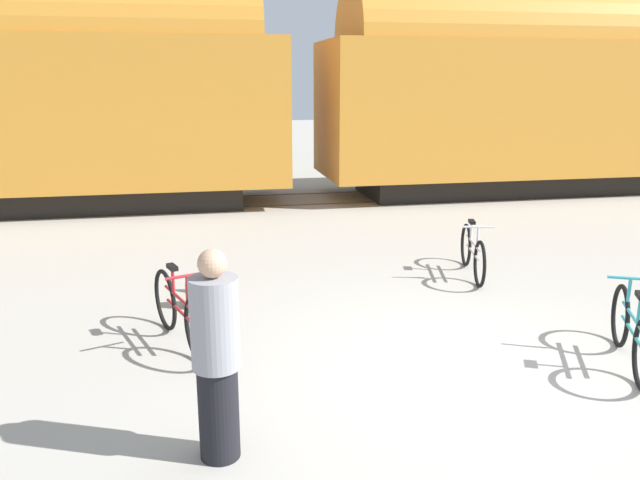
% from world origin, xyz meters
% --- Properties ---
extents(ground_plane, '(80.00, 80.00, 0.00)m').
position_xyz_m(ground_plane, '(0.00, 0.00, 0.00)').
color(ground_plane, '#A8A399').
extents(freight_train, '(28.11, 3.11, 5.29)m').
position_xyz_m(freight_train, '(-0.00, 9.66, 2.76)').
color(freight_train, black).
rests_on(freight_train, ground_plane).
extents(rail_near, '(40.11, 0.07, 0.01)m').
position_xyz_m(rail_near, '(0.00, 8.95, 0.01)').
color(rail_near, '#4C4238').
rests_on(rail_near, ground_plane).
extents(rail_far, '(40.11, 0.07, 0.01)m').
position_xyz_m(rail_far, '(0.00, 10.38, 0.01)').
color(rail_far, '#4C4238').
rests_on(rail_far, ground_plane).
extents(bicycle_teal, '(0.78, 1.60, 0.88)m').
position_xyz_m(bicycle_teal, '(1.74, -0.18, 0.38)').
color(bicycle_teal, black).
rests_on(bicycle_teal, ground_plane).
extents(bicycle_maroon, '(0.66, 1.74, 0.92)m').
position_xyz_m(bicycle_maroon, '(-2.87, 1.25, 0.39)').
color(bicycle_maroon, black).
rests_on(bicycle_maroon, ground_plane).
extents(bicycle_silver, '(0.53, 1.71, 0.85)m').
position_xyz_m(bicycle_silver, '(1.44, 3.02, 0.36)').
color(bicycle_silver, black).
rests_on(bicycle_silver, ground_plane).
extents(person_in_grey, '(0.37, 0.37, 1.71)m').
position_xyz_m(person_in_grey, '(-2.53, -0.99, 0.85)').
color(person_in_grey, black).
rests_on(person_in_grey, ground_plane).
extents(backpack, '(0.28, 0.20, 0.34)m').
position_xyz_m(backpack, '(-2.69, 2.47, 0.17)').
color(backpack, maroon).
rests_on(backpack, ground_plane).
extents(traffic_cone, '(0.40, 0.40, 0.55)m').
position_xyz_m(traffic_cone, '(-2.53, 3.00, 0.25)').
color(traffic_cone, black).
rests_on(traffic_cone, ground_plane).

